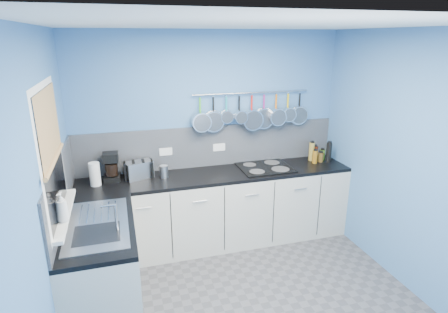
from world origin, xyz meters
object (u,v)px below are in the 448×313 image
soap_bottle_a (62,207)px  toaster (139,170)px  hob (265,167)px  paper_towel (95,174)px  soap_bottle_b (63,208)px  canister (164,172)px  coffee_maker (111,167)px

soap_bottle_a → toaster: soap_bottle_a is taller
hob → paper_towel: bearing=-179.8°
hob → soap_bottle_b: bearing=-154.0°
canister → hob: bearing=-1.1°
soap_bottle_b → hob: bearing=26.0°
soap_bottle_a → canister: bearing=50.5°
toaster → hob: (1.49, -0.09, -0.09)m
coffee_maker → hob: (1.78, -0.09, -0.15)m
coffee_maker → toaster: (0.29, 0.00, -0.06)m
soap_bottle_a → toaster: size_ratio=0.81×
paper_towel → hob: size_ratio=0.41×
coffee_maker → paper_towel: bearing=-147.6°
soap_bottle_b → canister: bearing=49.2°
toaster → hob: toaster is taller
paper_towel → coffee_maker: size_ratio=0.81×
soap_bottle_b → canister: 1.41m
hob → coffee_maker: bearing=177.1°
paper_towel → toaster: size_ratio=0.85×
soap_bottle_a → soap_bottle_b: soap_bottle_a is taller
coffee_maker → canister: bearing=-4.6°
hob → canister: bearing=178.9°
canister → hob: 1.22m
soap_bottle_b → toaster: soap_bottle_b is taller
paper_towel → hob: 1.95m
coffee_maker → soap_bottle_a: bearing=-104.4°
toaster → canister: bearing=-33.9°
paper_towel → hob: paper_towel is taller
toaster → paper_towel: bearing=172.4°
toaster → canister: (0.27, -0.07, -0.03)m
soap_bottle_a → toaster: (0.65, 1.18, -0.17)m
paper_towel → coffee_maker: bearing=30.1°
soap_bottle_a → soap_bottle_b: size_ratio=1.39×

